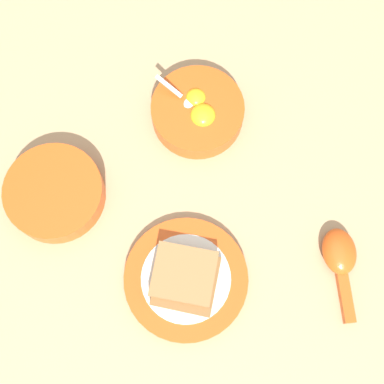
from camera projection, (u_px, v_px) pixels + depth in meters
The scene contains 6 objects.
ground_plane at pixel (202, 216), 0.89m from camera, with size 3.00×3.00×0.00m, color tan.
egg_bowl at pixel (198, 112), 0.92m from camera, with size 0.16×0.16×0.07m.
toast_plate at pixel (186, 279), 0.85m from camera, with size 0.20×0.20×0.02m.
toast_sandwich at pixel (185, 278), 0.83m from camera, with size 0.13×0.13×0.03m.
soup_spoon at pixel (340, 257), 0.86m from camera, with size 0.14×0.13×0.03m.
congee_bowl at pixel (55, 193), 0.88m from camera, with size 0.16×0.16×0.04m.
Camera 1 is at (0.18, 0.11, 0.87)m, focal length 50.00 mm.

